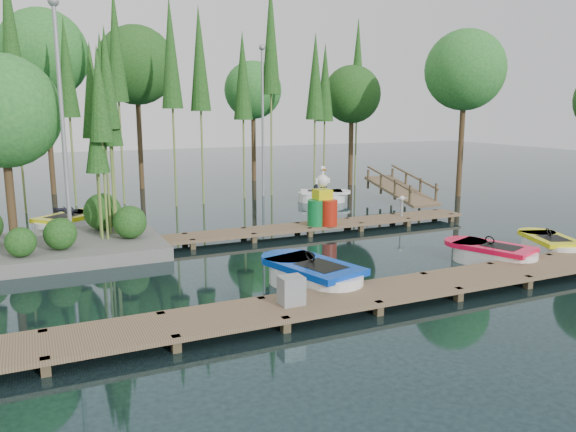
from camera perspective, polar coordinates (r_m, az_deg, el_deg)
name	(u,v)px	position (r m, az deg, el deg)	size (l,w,h in m)	color
ground_plane	(280,257)	(16.42, -0.85, -4.21)	(90.00, 90.00, 0.00)	#1D3337
near_dock	(363,296)	(12.55, 7.59, -8.02)	(18.00, 1.50, 0.50)	brown
far_dock	(277,230)	(18.98, -1.16, -1.42)	(15.00, 1.20, 0.50)	brown
island	(33,147)	(17.82, -24.50, 6.40)	(6.20, 4.20, 6.75)	slate
tree_screen	(134,64)	(25.54, -15.34, 14.66)	(34.42, 18.53, 10.31)	#48331E
lamp_island	(61,109)	(17.02, -22.03, 10.05)	(0.30, 0.30, 7.25)	gray
lamp_rear	(263,108)	(27.54, -2.60, 10.86)	(0.30, 0.30, 7.25)	gray
ramp	(401,190)	(26.31, 11.41, 2.63)	(1.50, 3.94, 1.49)	brown
boat_blue	(313,277)	(13.59, 2.52, -6.19)	(2.09, 3.26, 1.01)	white
boat_red	(492,255)	(16.66, 20.01, -3.76)	(2.06, 2.86, 0.88)	white
boat_yellow_near	(549,245)	(18.54, 24.98, -2.73)	(1.87, 2.67, 0.82)	white
boat_yellow_far	(69,223)	(21.23, -21.33, -0.67)	(2.97, 2.75, 1.40)	white
boat_white_far	(322,196)	(26.12, 3.51, 2.04)	(2.69, 2.00, 1.16)	white
utility_cabinet	(291,290)	(11.64, 0.34, -7.56)	(0.49, 0.41, 0.59)	gray
yellow_barrel	(318,212)	(19.56, 3.08, 0.45)	(0.58, 0.58, 0.87)	#D2D00B
drum_cluster	(324,207)	(19.46, 3.64, 0.87)	(1.18, 1.08, 2.04)	#0C6F2F
seagull_post	(402,202)	(21.40, 11.49, 1.37)	(0.48, 0.26, 0.77)	gray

